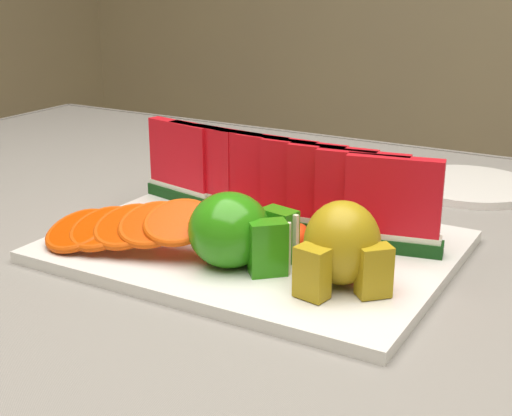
{
  "coord_description": "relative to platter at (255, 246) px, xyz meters",
  "views": [
    {
      "loc": [
        0.37,
        -0.63,
        1.04
      ],
      "look_at": [
        0.03,
        -0.03,
        0.81
      ],
      "focal_mm": 50.0,
      "sensor_mm": 36.0,
      "label": 1
    }
  ],
  "objects": [
    {
      "name": "table",
      "position": [
        -0.02,
        0.02,
        -0.11
      ],
      "size": [
        1.4,
        0.9,
        0.75
      ],
      "color": "#4C381F",
      "rests_on": "ground"
    },
    {
      "name": "tablecloth",
      "position": [
        -0.02,
        0.02,
        -0.05
      ],
      "size": [
        1.53,
        1.03,
        0.2
      ],
      "color": "gray",
      "rests_on": "table"
    },
    {
      "name": "platter",
      "position": [
        0.0,
        0.0,
        0.0
      ],
      "size": [
        0.4,
        0.3,
        0.01
      ],
      "color": "silver",
      "rests_on": "tablecloth"
    },
    {
      "name": "apple_cluster",
      "position": [
        0.02,
        -0.06,
        0.04
      ],
      "size": [
        0.12,
        0.1,
        0.07
      ],
      "color": "#227812",
      "rests_on": "platter"
    },
    {
      "name": "pear_cluster",
      "position": [
        0.12,
        -0.06,
        0.04
      ],
      "size": [
        0.09,
        0.09,
        0.08
      ],
      "color": "#9C711E",
      "rests_on": "platter"
    },
    {
      "name": "side_plate",
      "position": [
        0.14,
        0.34,
        -0.0
      ],
      "size": [
        0.22,
        0.22,
        0.01
      ],
      "color": "silver",
      "rests_on": "tablecloth"
    },
    {
      "name": "fork",
      "position": [
        -0.15,
        0.21,
        -0.0
      ],
      "size": [
        0.07,
        0.19,
        0.0
      ],
      "color": "silver",
      "rests_on": "tablecloth"
    },
    {
      "name": "watermelon_row",
      "position": [
        -0.01,
        0.06,
        0.05
      ],
      "size": [
        0.39,
        0.07,
        0.1
      ],
      "color": "#07370E",
      "rests_on": "platter"
    },
    {
      "name": "orange_fan_front",
      "position": [
        -0.1,
        -0.08,
        0.03
      ],
      "size": [
        0.19,
        0.12,
        0.05
      ],
      "color": "#E93C00",
      "rests_on": "platter"
    },
    {
      "name": "orange_fan_back",
      "position": [
        -0.03,
        0.12,
        0.02
      ],
      "size": [
        0.23,
        0.09,
        0.04
      ],
      "color": "#E93C00",
      "rests_on": "platter"
    },
    {
      "name": "tangerine_segments",
      "position": [
        0.02,
        0.0,
        0.02
      ],
      "size": [
        0.25,
        0.08,
        0.03
      ],
      "color": "orange",
      "rests_on": "platter"
    }
  ]
}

